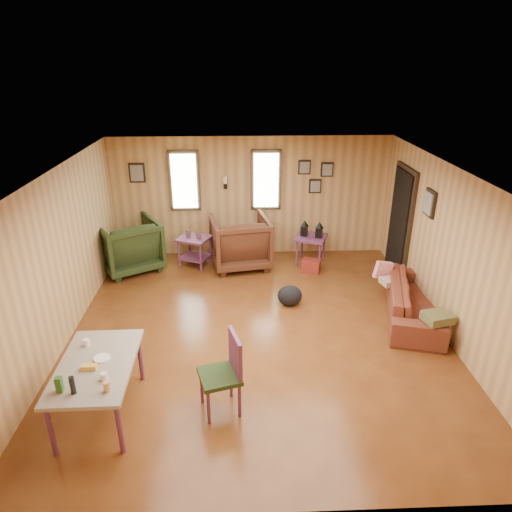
{
  "coord_description": "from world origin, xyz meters",
  "views": [
    {
      "loc": [
        -0.25,
        -5.83,
        3.79
      ],
      "look_at": [
        0.0,
        0.4,
        1.05
      ],
      "focal_mm": 32.0,
      "sensor_mm": 36.0,
      "label": 1
    }
  ],
  "objects": [
    {
      "name": "dining_chair",
      "position": [
        -0.42,
        -1.63,
        0.55
      ],
      "size": [
        0.55,
        0.55,
        0.98
      ],
      "rotation": [
        0.0,
        0.0,
        0.28
      ],
      "color": "#273618",
      "rests_on": "ground"
    },
    {
      "name": "sofa",
      "position": [
        2.48,
        0.3,
        0.39
      ],
      "size": [
        1.09,
        2.06,
        0.77
      ],
      "primitive_type": "imported",
      "rotation": [
        0.0,
        0.0,
        1.3
      ],
      "color": "brown",
      "rests_on": "ground"
    },
    {
      "name": "recliner_green",
      "position": [
        -2.34,
        2.27,
        0.54
      ],
      "size": [
        1.4,
        1.38,
        1.08
      ],
      "primitive_type": "imported",
      "rotation": [
        0.0,
        0.0,
        -2.61
      ],
      "color": "#273618",
      "rests_on": "ground"
    },
    {
      "name": "sofa_pillows",
      "position": [
        2.31,
        0.11,
        0.5
      ],
      "size": [
        0.76,
        1.65,
        0.34
      ],
      "rotation": [
        0.0,
        0.0,
        0.25
      ],
      "color": "brown",
      "rests_on": "sofa"
    },
    {
      "name": "cooler",
      "position": [
        1.12,
        2.0,
        0.12
      ],
      "size": [
        0.4,
        0.35,
        0.24
      ],
      "rotation": [
        0.0,
        0.0,
        -0.36
      ],
      "color": "maroon",
      "rests_on": "ground"
    },
    {
      "name": "room",
      "position": [
        0.17,
        0.27,
        1.21
      ],
      "size": [
        5.54,
        6.04,
        2.44
      ],
      "color": "brown",
      "rests_on": "ground"
    },
    {
      "name": "backpack",
      "position": [
        0.57,
        0.74,
        0.18
      ],
      "size": [
        0.41,
        0.31,
        0.35
      ],
      "rotation": [
        0.0,
        0.0,
        -0.01
      ],
      "color": "black",
      "rests_on": "ground"
    },
    {
      "name": "end_table",
      "position": [
        -1.12,
        2.38,
        0.41
      ],
      "size": [
        0.73,
        0.71,
        0.73
      ],
      "rotation": [
        0.0,
        0.0,
        -0.42
      ],
      "color": "#6F315C",
      "rests_on": "ground"
    },
    {
      "name": "recliner_brown",
      "position": [
        -0.23,
        2.34,
        0.55
      ],
      "size": [
        1.23,
        1.17,
        1.1
      ],
      "primitive_type": "imported",
      "rotation": [
        0.0,
        0.0,
        3.32
      ],
      "color": "#4E2717",
      "rests_on": "ground"
    },
    {
      "name": "dining_table",
      "position": [
        -1.85,
        -1.67,
        0.63
      ],
      "size": [
        0.83,
        1.36,
        0.89
      ],
      "rotation": [
        0.0,
        0.0,
        0.01
      ],
      "color": "gray",
      "rests_on": "ground"
    },
    {
      "name": "side_table",
      "position": [
        1.15,
        2.37,
        0.61
      ],
      "size": [
        0.72,
        0.72,
        0.89
      ],
      "rotation": [
        0.0,
        0.0,
        -0.37
      ],
      "color": "#6F315C",
      "rests_on": "ground"
    }
  ]
}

